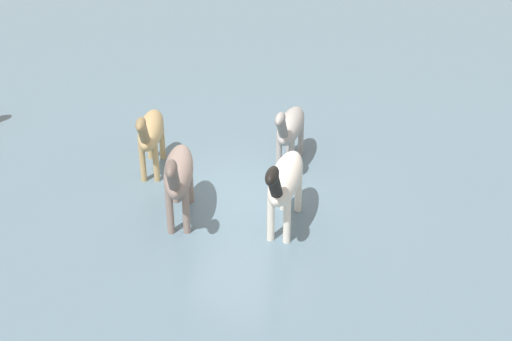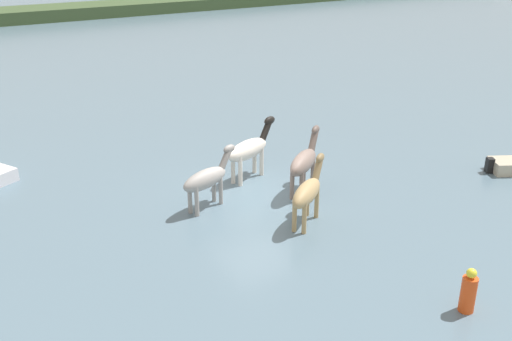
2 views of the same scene
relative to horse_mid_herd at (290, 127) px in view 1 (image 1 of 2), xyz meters
The scene contains 5 objects.
ground_plane 2.02m from the horse_mid_herd, ahead, with size 161.92×161.92×0.00m, color slate.
horse_mid_herd is the anchor object (origin of this frame).
horse_lead 3.27m from the horse_mid_herd, 51.71° to the right, with size 2.22×1.63×1.87m.
horse_chestnut_trailing 2.73m from the horse_mid_herd, 28.55° to the left, with size 2.58×1.26×2.02m.
horse_dark_mare 3.40m from the horse_mid_herd, 11.54° to the right, with size 2.35×1.79×2.01m.
Camera 1 is at (10.98, 7.53, 7.95)m, focal length 48.25 mm.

